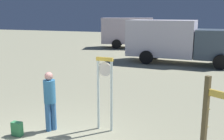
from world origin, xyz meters
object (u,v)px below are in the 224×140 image
box_truck_near (173,40)px  backpack (17,129)px  person_near_clock (50,98)px  arrow_sign (222,111)px  box_truck_far (135,32)px  standing_clock (105,86)px

box_truck_near → backpack: bearing=-101.3°
person_near_clock → box_truck_near: 12.11m
arrow_sign → box_truck_far: bearing=110.1°
person_near_clock → box_truck_near: bearing=81.3°
standing_clock → person_near_clock: 1.58m
standing_clock → arrow_sign: (2.98, -1.07, 0.03)m
person_near_clock → backpack: bearing=-137.8°
person_near_clock → box_truck_far: bearing=98.1°
standing_clock → backpack: size_ratio=5.33×
box_truck_near → box_truck_far: (-4.50, 6.95, 0.02)m
arrow_sign → backpack: (-5.09, -0.13, -1.14)m
person_near_clock → backpack: person_near_clock is taller
backpack → person_near_clock: bearing=42.2°
backpack → box_truck_far: (-1.99, 19.52, 1.40)m
backpack → box_truck_far: 19.67m
person_near_clock → backpack: (-0.68, -0.62, -0.76)m
standing_clock → backpack: standing_clock is taller
person_near_clock → box_truck_near: box_truck_near is taller
box_truck_near → arrow_sign: bearing=-78.3°
backpack → standing_clock: bearing=29.5°
arrow_sign → backpack: bearing=-178.6°
standing_clock → box_truck_near: box_truck_near is taller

